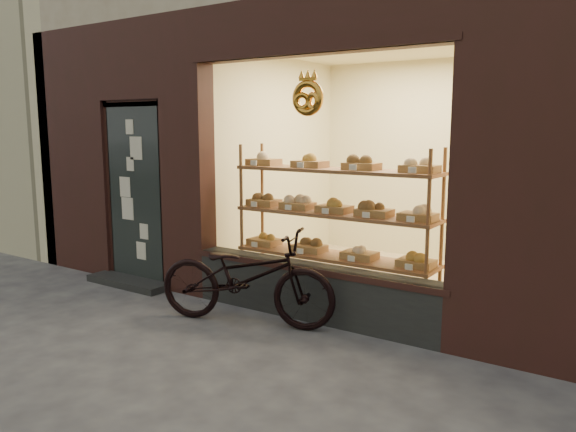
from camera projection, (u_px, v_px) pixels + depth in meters
The scene contains 4 objects.
ground at pixel (108, 388), 4.10m from camera, with size 90.00×90.00×0.00m, color #363639.
neighbor_left at pixel (24, 14), 13.19m from camera, with size 12.00×7.00×9.00m, color beige.
display_shelf at pixel (334, 227), 5.80m from camera, with size 2.20×0.45×1.70m.
bicycle at pixel (246, 277), 5.38m from camera, with size 0.62×1.77×0.93m, color black.
Camera 1 is at (3.25, -2.46, 1.89)m, focal length 35.00 mm.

